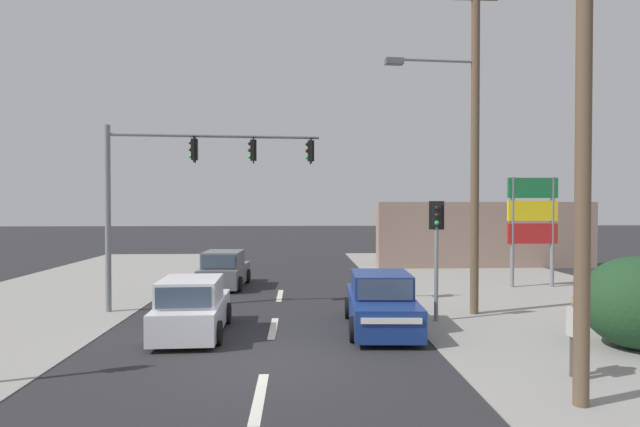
{
  "coord_description": "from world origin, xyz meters",
  "views": [
    {
      "loc": [
        0.7,
        -10.91,
        3.46
      ],
      "look_at": [
        1.35,
        4.0,
        3.19
      ],
      "focal_mm": 28.0,
      "sensor_mm": 36.0,
      "label": 1
    }
  ],
  "objects_px": {
    "utility_pole_midground_right": "(471,127)",
    "pedestal_signal_right_kerb": "(436,240)",
    "shopping_plaza_sign": "(532,216)",
    "hatchback_receding_far": "(192,308)",
    "traffic_signal_mast": "(184,177)",
    "hatchback_crossing_left": "(224,270)",
    "pedestrian_at_kerb": "(576,333)",
    "utility_pole_foreground_right": "(576,77)",
    "sedan_kerbside_parked": "(381,304)"
  },
  "relations": [
    {
      "from": "pedestal_signal_right_kerb",
      "to": "shopping_plaza_sign",
      "type": "distance_m",
      "value": 8.16
    },
    {
      "from": "traffic_signal_mast",
      "to": "shopping_plaza_sign",
      "type": "xyz_separation_m",
      "value": [
        13.46,
        3.94,
        -1.37
      ]
    },
    {
      "from": "utility_pole_midground_right",
      "to": "hatchback_crossing_left",
      "type": "height_order",
      "value": "utility_pole_midground_right"
    },
    {
      "from": "shopping_plaza_sign",
      "to": "sedan_kerbside_parked",
      "type": "height_order",
      "value": "shopping_plaza_sign"
    },
    {
      "from": "shopping_plaza_sign",
      "to": "pedestrian_at_kerb",
      "type": "relative_size",
      "value": 2.82
    },
    {
      "from": "sedan_kerbside_parked",
      "to": "shopping_plaza_sign",
      "type": "bearing_deg",
      "value": 41.65
    },
    {
      "from": "sedan_kerbside_parked",
      "to": "utility_pole_midground_right",
      "type": "bearing_deg",
      "value": 28.43
    },
    {
      "from": "utility_pole_foreground_right",
      "to": "pedestal_signal_right_kerb",
      "type": "bearing_deg",
      "value": 95.75
    },
    {
      "from": "shopping_plaza_sign",
      "to": "hatchback_receding_far",
      "type": "xyz_separation_m",
      "value": [
        -12.56,
        -7.04,
        -2.28
      ]
    },
    {
      "from": "utility_pole_foreground_right",
      "to": "hatchback_receding_far",
      "type": "bearing_deg",
      "value": 146.16
    },
    {
      "from": "sedan_kerbside_parked",
      "to": "pedestal_signal_right_kerb",
      "type": "bearing_deg",
      "value": 24.15
    },
    {
      "from": "utility_pole_foreground_right",
      "to": "traffic_signal_mast",
      "type": "xyz_separation_m",
      "value": [
        -8.41,
        8.13,
        -1.26
      ]
    },
    {
      "from": "utility_pole_midground_right",
      "to": "pedestal_signal_right_kerb",
      "type": "relative_size",
      "value": 3.09
    },
    {
      "from": "sedan_kerbside_parked",
      "to": "pedestrian_at_kerb",
      "type": "height_order",
      "value": "pedestrian_at_kerb"
    },
    {
      "from": "utility_pole_midground_right",
      "to": "sedan_kerbside_parked",
      "type": "relative_size",
      "value": 2.55
    },
    {
      "from": "traffic_signal_mast",
      "to": "pedestal_signal_right_kerb",
      "type": "distance_m",
      "value": 8.24
    },
    {
      "from": "hatchback_crossing_left",
      "to": "pedestrian_at_kerb",
      "type": "distance_m",
      "value": 14.25
    },
    {
      "from": "utility_pole_midground_right",
      "to": "pedestrian_at_kerb",
      "type": "bearing_deg",
      "value": -89.18
    },
    {
      "from": "shopping_plaza_sign",
      "to": "hatchback_crossing_left",
      "type": "height_order",
      "value": "shopping_plaza_sign"
    },
    {
      "from": "hatchback_crossing_left",
      "to": "pedestrian_at_kerb",
      "type": "bearing_deg",
      "value": -52.94
    },
    {
      "from": "traffic_signal_mast",
      "to": "hatchback_crossing_left",
      "type": "distance_m",
      "value": 5.87
    },
    {
      "from": "pedestal_signal_right_kerb",
      "to": "hatchback_receding_far",
      "type": "relative_size",
      "value": 0.96
    },
    {
      "from": "utility_pole_foreground_right",
      "to": "pedestal_signal_right_kerb",
      "type": "height_order",
      "value": "utility_pole_foreground_right"
    },
    {
      "from": "pedestrian_at_kerb",
      "to": "pedestal_signal_right_kerb",
      "type": "bearing_deg",
      "value": 106.14
    },
    {
      "from": "hatchback_crossing_left",
      "to": "traffic_signal_mast",
      "type": "bearing_deg",
      "value": -97.78
    },
    {
      "from": "traffic_signal_mast",
      "to": "hatchback_crossing_left",
      "type": "xyz_separation_m",
      "value": [
        0.62,
        4.55,
        -3.65
      ]
    },
    {
      "from": "shopping_plaza_sign",
      "to": "pedestrian_at_kerb",
      "type": "height_order",
      "value": "shopping_plaza_sign"
    },
    {
      "from": "pedestrian_at_kerb",
      "to": "hatchback_receding_far",
      "type": "bearing_deg",
      "value": 155.86
    },
    {
      "from": "utility_pole_foreground_right",
      "to": "traffic_signal_mast",
      "type": "distance_m",
      "value": 11.77
    },
    {
      "from": "traffic_signal_mast",
      "to": "pedestal_signal_right_kerb",
      "type": "bearing_deg",
      "value": -13.68
    },
    {
      "from": "hatchback_receding_far",
      "to": "pedestrian_at_kerb",
      "type": "height_order",
      "value": "pedestrian_at_kerb"
    },
    {
      "from": "utility_pole_foreground_right",
      "to": "sedan_kerbside_parked",
      "type": "height_order",
      "value": "utility_pole_foreground_right"
    },
    {
      "from": "utility_pole_midground_right",
      "to": "pedestal_signal_right_kerb",
      "type": "distance_m",
      "value": 3.81
    },
    {
      "from": "sedan_kerbside_parked",
      "to": "pedestrian_at_kerb",
      "type": "xyz_separation_m",
      "value": [
        3.2,
        -4.13,
        0.22
      ]
    },
    {
      "from": "pedestal_signal_right_kerb",
      "to": "sedan_kerbside_parked",
      "type": "distance_m",
      "value": 2.59
    },
    {
      "from": "shopping_plaza_sign",
      "to": "utility_pole_foreground_right",
      "type": "bearing_deg",
      "value": -112.71
    },
    {
      "from": "pedestal_signal_right_kerb",
      "to": "pedestrian_at_kerb",
      "type": "height_order",
      "value": "pedestal_signal_right_kerb"
    },
    {
      "from": "traffic_signal_mast",
      "to": "pedestal_signal_right_kerb",
      "type": "height_order",
      "value": "traffic_signal_mast"
    },
    {
      "from": "utility_pole_foreground_right",
      "to": "hatchback_crossing_left",
      "type": "bearing_deg",
      "value": 121.55
    },
    {
      "from": "utility_pole_foreground_right",
      "to": "pedestrian_at_kerb",
      "type": "height_order",
      "value": "utility_pole_foreground_right"
    },
    {
      "from": "traffic_signal_mast",
      "to": "sedan_kerbside_parked",
      "type": "distance_m",
      "value": 7.53
    },
    {
      "from": "pedestal_signal_right_kerb",
      "to": "hatchback_receding_far",
      "type": "distance_m",
      "value": 7.19
    },
    {
      "from": "traffic_signal_mast",
      "to": "sedan_kerbside_parked",
      "type": "bearing_deg",
      "value": -24.11
    },
    {
      "from": "sedan_kerbside_parked",
      "to": "utility_pole_foreground_right",
      "type": "bearing_deg",
      "value": -66.2
    },
    {
      "from": "traffic_signal_mast",
      "to": "utility_pole_midground_right",
      "type": "bearing_deg",
      "value": -6.27
    },
    {
      "from": "utility_pole_foreground_right",
      "to": "utility_pole_midground_right",
      "type": "relative_size",
      "value": 0.95
    },
    {
      "from": "utility_pole_midground_right",
      "to": "traffic_signal_mast",
      "type": "distance_m",
      "value": 9.3
    },
    {
      "from": "shopping_plaza_sign",
      "to": "sedan_kerbside_parked",
      "type": "distance_m",
      "value": 10.23
    },
    {
      "from": "sedan_kerbside_parked",
      "to": "hatchback_receding_far",
      "type": "relative_size",
      "value": 1.17
    },
    {
      "from": "utility_pole_foreground_right",
      "to": "hatchback_receding_far",
      "type": "distance_m",
      "value": 10.29
    }
  ]
}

